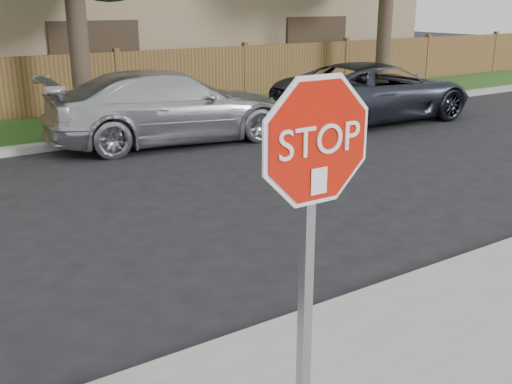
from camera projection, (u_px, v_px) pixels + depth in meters
ground at (173, 364)px, 4.96m from camera, size 90.00×90.00×0.00m
stop_sign at (313, 196)px, 3.35m from camera, size 1.01×0.13×2.55m
sedan_right at (171, 107)px, 12.56m from camera, size 5.41×2.72×1.51m
sedan_far_right at (375, 92)px, 14.86m from camera, size 5.24×2.49×1.44m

